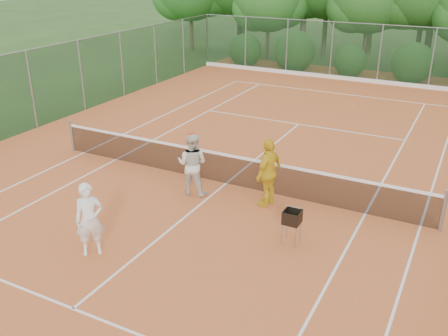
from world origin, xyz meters
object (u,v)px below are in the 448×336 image
at_px(player_yellow, 269,173).
at_px(ball_hopper, 292,218).
at_px(player_center_grp, 192,164).
at_px(player_white, 89,219).

distance_m(player_yellow, ball_hopper, 2.04).
bearing_deg(ball_hopper, player_center_grp, 160.83).
bearing_deg(player_white, player_yellow, 13.43).
bearing_deg(ball_hopper, player_yellow, 129.46).
relative_size(player_white, ball_hopper, 2.01).
xyz_separation_m(player_yellow, ball_hopper, (1.26, -1.58, -0.27)).
relative_size(player_center_grp, ball_hopper, 2.14).
height_order(player_white, ball_hopper, player_white).
relative_size(player_yellow, ball_hopper, 2.21).
bearing_deg(player_center_grp, player_yellow, 8.91).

